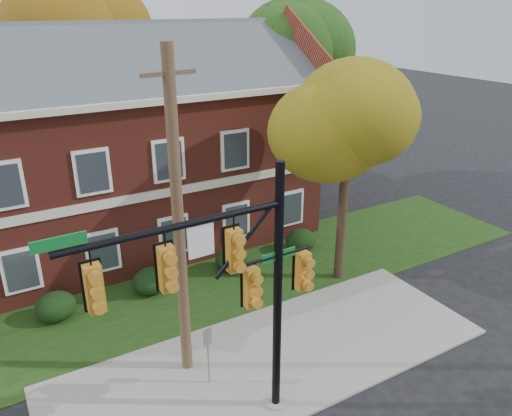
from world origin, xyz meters
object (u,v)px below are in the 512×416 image
apartment_building (103,138)px  hedge_right (232,259)px  tree_far_rear (82,35)px  tree_right_rear (306,50)px  traffic_signal (233,281)px  hedge_center (151,281)px  sign_post (208,347)px  hedge_far_right (300,241)px  utility_pole (178,224)px  tree_near_right (357,116)px  hedge_left (56,307)px

apartment_building → hedge_right: apartment_building is taller
hedge_right → tree_far_rear: (-2.16, 13.09, 8.32)m
tree_right_rear → traffic_signal: size_ratio=1.49×
tree_far_rear → hedge_right: bearing=-80.6°
hedge_center → sign_post: bearing=-92.3°
apartment_building → hedge_center: apartment_building is taller
hedge_right → hedge_far_right: 3.50m
hedge_center → sign_post: size_ratio=0.72×
hedge_far_right → utility_pole: bearing=-147.9°
tree_far_rear → traffic_signal: (-1.62, -20.53, -4.42)m
hedge_far_right → tree_near_right: 6.77m
hedge_right → apartment_building: bearing=123.7°
apartment_building → utility_pole: bearing=-92.9°
apartment_building → utility_pole: apartment_building is taller
utility_pole → sign_post: bearing=-83.6°
hedge_left → traffic_signal: traffic_signal is taller
tree_far_rear → tree_near_right: bearing=-69.7°
apartment_building → hedge_right: bearing=-56.3°
hedge_far_right → sign_post: size_ratio=0.72×
hedge_center → traffic_signal: size_ratio=0.20×
hedge_right → hedge_far_right: same height
traffic_signal → hedge_right: bearing=62.0°
hedge_right → tree_near_right: bearing=-37.3°
utility_pole → sign_post: size_ratio=4.92×
hedge_right → traffic_signal: (-3.78, -7.44, 3.90)m
hedge_right → tree_near_right: 7.72m
tree_near_right → sign_post: size_ratio=4.40×
hedge_far_right → utility_pole: utility_pole is taller
tree_right_rear → utility_pole: bearing=-137.5°
hedge_right → utility_pole: size_ratio=0.15×
hedge_right → hedge_center: bearing=180.0°
hedge_left → hedge_center: 3.50m
hedge_left → hedge_far_right: same height
hedge_center → tree_near_right: 9.90m
tree_near_right → tree_right_rear: size_ratio=0.81×
hedge_far_right → sign_post: bearing=-141.7°
tree_right_rear → traffic_signal: tree_right_rear is taller
tree_near_right → utility_pole: size_ratio=0.89×
apartment_building → tree_far_rear: 8.84m
apartment_building → utility_pole: size_ratio=1.96×
tree_far_rear → traffic_signal: size_ratio=1.62×
tree_near_right → hedge_far_right: bearing=94.5°
hedge_center → utility_pole: 6.42m
tree_right_rear → apartment_building: bearing=-175.7°
tree_right_rear → hedge_far_right: bearing=-125.2°
hedge_left → utility_pole: size_ratio=0.15×
hedge_right → traffic_signal: traffic_signal is taller
sign_post → traffic_signal: bearing=-106.9°
hedge_far_right → tree_far_rear: size_ratio=0.12×
hedge_left → traffic_signal: (3.22, -7.44, 3.90)m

